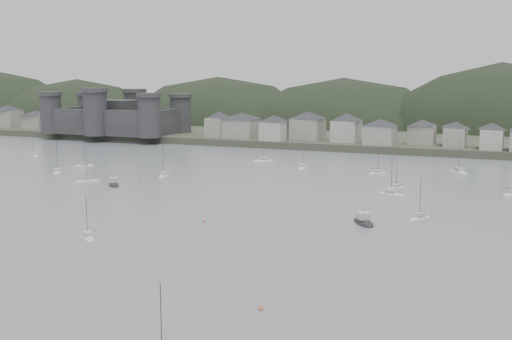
% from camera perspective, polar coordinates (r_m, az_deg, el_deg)
% --- Properties ---
extents(ground, '(900.00, 900.00, 0.00)m').
position_cam_1_polar(ground, '(105.23, -16.71, -8.77)').
color(ground, slate).
rests_on(ground, ground).
extents(far_shore_land, '(900.00, 250.00, 3.00)m').
position_cam_1_polar(far_shore_land, '(378.16, 13.44, 3.83)').
color(far_shore_land, '#383D2D').
rests_on(far_shore_land, ground).
extents(forested_ridge, '(851.55, 103.94, 102.57)m').
position_cam_1_polar(forested_ridge, '(353.47, 13.41, 1.43)').
color(forested_ridge, black).
rests_on(forested_ridge, ground).
extents(castle, '(66.00, 43.00, 20.00)m').
position_cam_1_polar(castle, '(316.96, -12.48, 4.72)').
color(castle, '#313133').
rests_on(castle, far_shore_land).
extents(waterfront_town, '(451.48, 28.46, 12.92)m').
position_cam_1_polar(waterfront_town, '(260.96, 20.11, 3.14)').
color(waterfront_town, gray).
rests_on(waterfront_town, far_shore_land).
extents(moored_fleet, '(246.25, 159.67, 12.82)m').
position_cam_1_polar(moored_fleet, '(160.50, -3.17, -2.46)').
color(moored_fleet, silver).
rests_on(moored_fleet, ground).
extents(motor_launch_near, '(7.43, 8.91, 4.05)m').
position_cam_1_polar(motor_launch_near, '(134.64, 9.65, -4.64)').
color(motor_launch_near, black).
rests_on(motor_launch_near, ground).
extents(motor_launch_far, '(7.25, 7.55, 3.84)m').
position_cam_1_polar(motor_launch_far, '(182.70, -12.67, -1.28)').
color(motor_launch_far, black).
rests_on(motor_launch_far, ground).
extents(mooring_buoys, '(130.36, 129.86, 0.70)m').
position_cam_1_polar(mooring_buoys, '(137.20, 4.51, -4.36)').
color(mooring_buoys, '#CF6745').
rests_on(mooring_buoys, ground).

